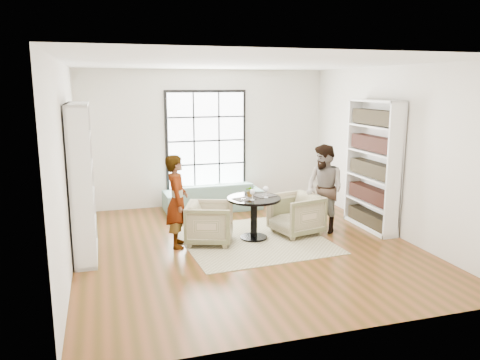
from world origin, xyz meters
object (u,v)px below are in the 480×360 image
object	(u,v)px
armchair_left	(210,223)
armchair_right	(296,214)
wine_glass_left	(252,192)
flower_centerpiece	(251,191)
person_left	(177,201)
pedestal_table	(254,209)
person_right	(324,189)
sofa	(213,196)
wine_glass_right	(266,189)

from	to	relation	value
armchair_left	armchair_right	size ratio (longest dim) A/B	0.97
wine_glass_left	flower_centerpiece	xyz separation A→B (m)	(0.05, 0.23, -0.03)
armchair_left	person_left	xyz separation A→B (m)	(-0.55, 0.00, 0.42)
armchair_left	flower_centerpiece	bearing A→B (deg)	-66.14
pedestal_table	armchair_left	size ratio (longest dim) A/B	1.20
person_left	person_right	distance (m)	2.70
sofa	wine_glass_left	xyz separation A→B (m)	(0.15, -2.31, 0.58)
wine_glass_right	wine_glass_left	bearing A→B (deg)	-159.42
armchair_left	person_left	bearing A→B (deg)	109.22
sofa	pedestal_table	bearing A→B (deg)	94.94
person_right	wine_glass_left	world-z (taller)	person_right
armchair_right	armchair_left	bearing A→B (deg)	-101.87
person_right	wine_glass_right	xyz separation A→B (m)	(-1.17, -0.10, 0.09)
sofa	person_left	bearing A→B (deg)	61.37
armchair_left	person_left	world-z (taller)	person_left
person_right	armchair_left	bearing A→B (deg)	-107.71
armchair_left	person_left	distance (m)	0.69
pedestal_table	armchair_right	xyz separation A→B (m)	(0.81, 0.04, -0.18)
sofa	person_left	xyz separation A→B (m)	(-1.11, -2.14, 0.47)
armchair_left	wine_glass_left	world-z (taller)	wine_glass_left
sofa	armchair_left	size ratio (longest dim) A/B	2.68
person_left	person_right	bearing A→B (deg)	-79.44
armchair_left	person_right	bearing A→B (deg)	-69.81
armchair_right	person_right	size ratio (longest dim) A/B	0.50
armchair_left	wine_glass_left	bearing A→B (deg)	-84.47
pedestal_table	armchair_left	xyz separation A→B (m)	(-0.79, 0.00, -0.19)
flower_centerpiece	wine_glass_right	bearing A→B (deg)	-28.21
person_left	pedestal_table	bearing A→B (deg)	-80.35
pedestal_table	wine_glass_left	xyz separation A→B (m)	(-0.09, -0.17, 0.34)
wine_glass_right	armchair_right	bearing A→B (deg)	9.35
sofa	wine_glass_left	bearing A→B (deg)	92.38
person_right	flower_centerpiece	bearing A→B (deg)	-109.69
pedestal_table	person_right	size ratio (longest dim) A/B	0.58
sofa	wine_glass_right	bearing A→B (deg)	99.80
pedestal_table	wine_glass_right	xyz separation A→B (m)	(0.20, -0.06, 0.35)
armchair_left	wine_glass_right	bearing A→B (deg)	-74.54
wine_glass_left	pedestal_table	bearing A→B (deg)	62.94
pedestal_table	flower_centerpiece	xyz separation A→B (m)	(-0.04, 0.06, 0.31)
pedestal_table	armchair_left	world-z (taller)	pedestal_table
person_right	flower_centerpiece	distance (m)	1.40
person_right	wine_glass_left	distance (m)	1.47
armchair_left	armchair_right	xyz separation A→B (m)	(1.60, 0.04, 0.01)
person_right	armchair_right	bearing A→B (deg)	-108.68
sofa	wine_glass_right	distance (m)	2.32
sofa	person_right	distance (m)	2.69
pedestal_table	flower_centerpiece	world-z (taller)	flower_centerpiece
armchair_left	wine_glass_right	size ratio (longest dim) A/B	3.81
pedestal_table	flower_centerpiece	bearing A→B (deg)	119.98
person_right	flower_centerpiece	xyz separation A→B (m)	(-1.40, 0.02, 0.05)
sofa	person_right	bearing A→B (deg)	125.95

